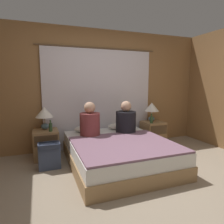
% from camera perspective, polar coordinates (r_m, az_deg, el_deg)
% --- Properties ---
extents(ground_plane, '(16.00, 16.00, 0.00)m').
position_cam_1_polar(ground_plane, '(2.93, 8.01, -20.11)').
color(ground_plane, gray).
extents(wall_back, '(4.90, 0.06, 2.50)m').
position_cam_1_polar(wall_back, '(4.34, -3.77, 6.45)').
color(wall_back, olive).
rests_on(wall_back, ground_plane).
extents(curtain_panel, '(2.55, 0.02, 2.12)m').
position_cam_1_polar(curtain_panel, '(4.29, -3.50, 3.81)').
color(curtain_panel, silver).
rests_on(curtain_panel, ground_plane).
extents(bed, '(1.61, 1.98, 0.42)m').
position_cam_1_polar(bed, '(3.50, 1.74, -11.44)').
color(bed, '#99754C').
rests_on(bed, ground_plane).
extents(nightstand_left, '(0.44, 0.47, 0.53)m').
position_cam_1_polar(nightstand_left, '(3.94, -18.32, -8.70)').
color(nightstand_left, '#937047').
rests_on(nightstand_left, ground_plane).
extents(nightstand_right, '(0.44, 0.47, 0.53)m').
position_cam_1_polar(nightstand_right, '(4.61, 11.61, -5.97)').
color(nightstand_right, '#937047').
rests_on(nightstand_right, ground_plane).
extents(lamp_left, '(0.33, 0.33, 0.42)m').
position_cam_1_polar(lamp_left, '(3.90, -18.75, -0.45)').
color(lamp_left, slate).
rests_on(lamp_left, nightstand_left).
extents(lamp_right, '(0.33, 0.33, 0.42)m').
position_cam_1_polar(lamp_right, '(4.58, 11.29, 1.08)').
color(lamp_right, slate).
rests_on(lamp_right, nightstand_right).
extents(pillow_left, '(0.50, 0.30, 0.12)m').
position_cam_1_polar(pillow_left, '(4.06, -7.23, -4.74)').
color(pillow_left, silver).
rests_on(pillow_left, bed).
extents(pillow_right, '(0.50, 0.30, 0.12)m').
position_cam_1_polar(pillow_right, '(4.27, 2.08, -4.02)').
color(pillow_right, silver).
rests_on(pillow_right, bed).
extents(blanket_on_bed, '(1.55, 1.36, 0.03)m').
position_cam_1_polar(blanket_on_bed, '(3.19, 3.68, -9.18)').
color(blanket_on_bed, slate).
rests_on(blanket_on_bed, bed).
extents(person_left_in_bed, '(0.37, 0.37, 0.63)m').
position_cam_1_polar(person_left_in_bed, '(3.67, -6.34, -3.00)').
color(person_left_in_bed, brown).
rests_on(person_left_in_bed, bed).
extents(person_right_in_bed, '(0.39, 0.39, 0.63)m').
position_cam_1_polar(person_right_in_bed, '(3.91, 3.98, -2.40)').
color(person_right_in_bed, black).
rests_on(person_right_in_bed, bed).
extents(beer_bottle_on_left_stand, '(0.06, 0.06, 0.21)m').
position_cam_1_polar(beer_bottle_on_left_stand, '(3.75, -17.15, -4.12)').
color(beer_bottle_on_left_stand, '#2D4C28').
rests_on(beer_bottle_on_left_stand, nightstand_left).
extents(beer_bottle_on_right_stand, '(0.06, 0.06, 0.21)m').
position_cam_1_polar(beer_bottle_on_right_stand, '(4.38, 11.22, -2.12)').
color(beer_bottle_on_right_stand, '#2D4C28').
rests_on(beer_bottle_on_right_stand, nightstand_right).
extents(backpack_on_floor, '(0.34, 0.24, 0.43)m').
position_cam_1_polar(backpack_on_floor, '(3.48, -17.48, -11.39)').
color(backpack_on_floor, '#333D56').
rests_on(backpack_on_floor, ground_plane).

